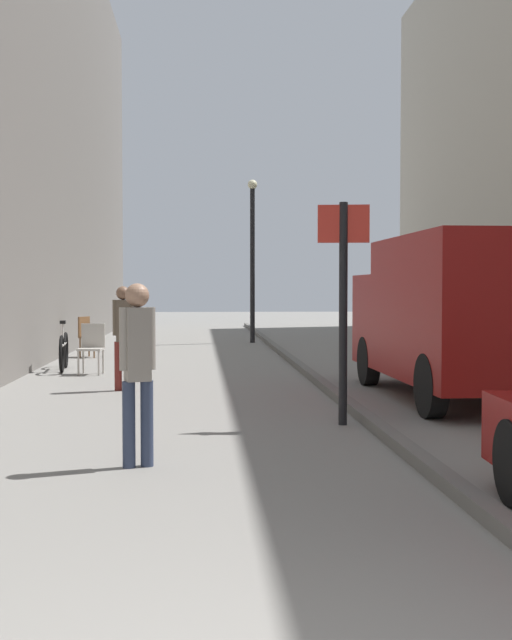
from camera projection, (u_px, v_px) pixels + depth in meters
The scene contains 10 objects.
ground_plane at pixel (222, 378), 14.31m from camera, with size 80.00×80.00×0.00m, color gray.
kerb_strip at pixel (311, 374), 14.42m from camera, with size 0.16×40.00×0.12m, color #615F5B.
pedestrian_main_foreground at pixel (123, 330), 12.59m from camera, with size 0.32×0.21×1.63m.
pedestrian_mid_block at pixel (138, 361), 7.20m from camera, with size 0.32×0.24×1.65m.
delivery_van at pixel (456, 313), 11.60m from camera, with size 2.03×4.97×2.31m.
street_sign_post at pixel (343, 293), 9.40m from camera, with size 0.60×0.11×2.60m.
lamp_post at pixel (252, 250), 23.61m from camera, with size 0.28×0.28×4.76m.
bicycle_leaning at pixel (64, 351), 15.67m from camera, with size 0.22×1.77×0.98m.
cafe_chair_near_window at pixel (88, 334), 18.71m from camera, with size 0.58×0.58×0.94m.
cafe_chair_by_doorway at pixel (92, 345), 15.03m from camera, with size 0.48×0.48×0.94m.
Camera 1 is at (-0.40, -2.26, 1.60)m, focal length 45.36 mm.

